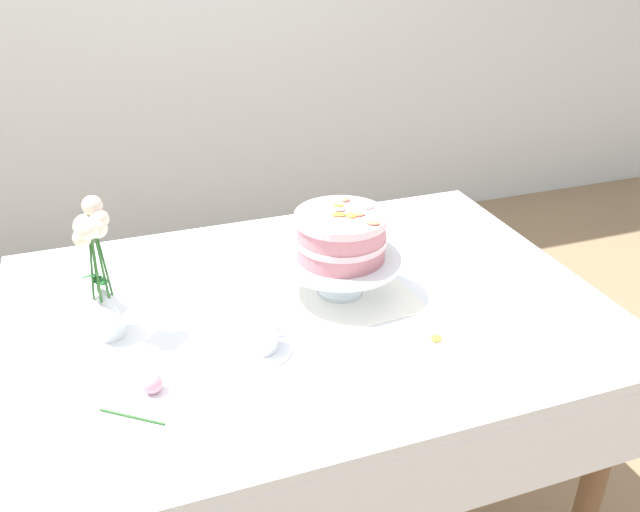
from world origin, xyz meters
name	(u,v)px	position (x,y,z in m)	size (l,w,h in m)	color
dining_table	(309,339)	(0.00, -0.02, 0.65)	(1.40, 1.00, 0.74)	white
linen_napkin	(340,292)	(0.10, 0.02, 0.74)	(0.32, 0.32, 0.00)	white
cake_stand	(341,263)	(0.10, 0.02, 0.82)	(0.29, 0.29, 0.10)	silver
layer_cake	(341,235)	(0.10, 0.02, 0.90)	(0.22, 0.22, 0.12)	#CC7A84
flower_vase	(100,277)	(-0.45, 0.03, 0.89)	(0.09, 0.09, 0.32)	silver
teacup	(261,341)	(-0.15, -0.15, 0.77)	(0.13, 0.13, 0.06)	white
fallen_rose	(151,385)	(-0.38, -0.21, 0.76)	(0.12, 0.13, 0.04)	#2D6028
loose_petal_0	(436,338)	(0.22, -0.23, 0.74)	(0.03, 0.02, 0.00)	orange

